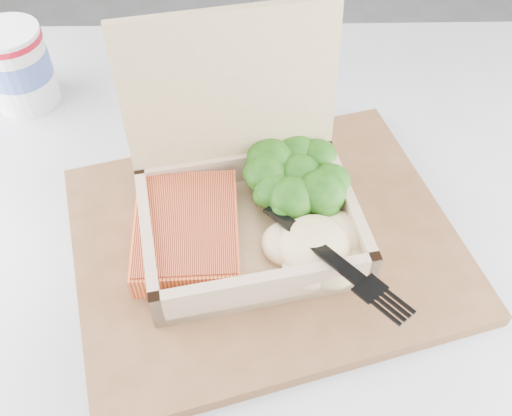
% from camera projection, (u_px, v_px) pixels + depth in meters
% --- Properties ---
extents(cafe_table, '(1.04, 1.04, 0.76)m').
position_uv_depth(cafe_table, '(272.00, 378.00, 0.69)').
color(cafe_table, black).
rests_on(cafe_table, floor).
extents(serving_tray, '(0.45, 0.42, 0.02)m').
position_uv_depth(serving_tray, '(265.00, 241.00, 0.56)').
color(serving_tray, brown).
rests_on(serving_tray, cafe_table).
extents(takeout_container, '(0.25, 0.24, 0.19)m').
position_uv_depth(takeout_container, '(244.00, 185.00, 0.54)').
color(takeout_container, tan).
rests_on(takeout_container, serving_tray).
extents(salmon_fillet, '(0.12, 0.14, 0.03)m').
position_uv_depth(salmon_fillet, '(187.00, 231.00, 0.53)').
color(salmon_fillet, orange).
rests_on(salmon_fillet, takeout_container).
extents(broccoli_pile, '(0.11, 0.11, 0.04)m').
position_uv_depth(broccoli_pile, '(298.00, 180.00, 0.56)').
color(broccoli_pile, '#32791B').
rests_on(broccoli_pile, takeout_container).
extents(mashed_potatoes, '(0.11, 0.09, 0.04)m').
position_uv_depth(mashed_potatoes, '(315.00, 245.00, 0.51)').
color(mashed_potatoes, beige).
rests_on(mashed_potatoes, takeout_container).
extents(plastic_fork, '(0.14, 0.13, 0.02)m').
position_uv_depth(plastic_fork, '(295.00, 227.00, 0.51)').
color(plastic_fork, black).
rests_on(plastic_fork, mashed_potatoes).
extents(paper_cup, '(0.08, 0.08, 0.10)m').
position_uv_depth(paper_cup, '(17.00, 65.00, 0.67)').
color(paper_cup, white).
rests_on(paper_cup, cafe_table).
extents(receipt, '(0.08, 0.14, 0.00)m').
position_uv_depth(receipt, '(267.00, 126.00, 0.68)').
color(receipt, white).
rests_on(receipt, cafe_table).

